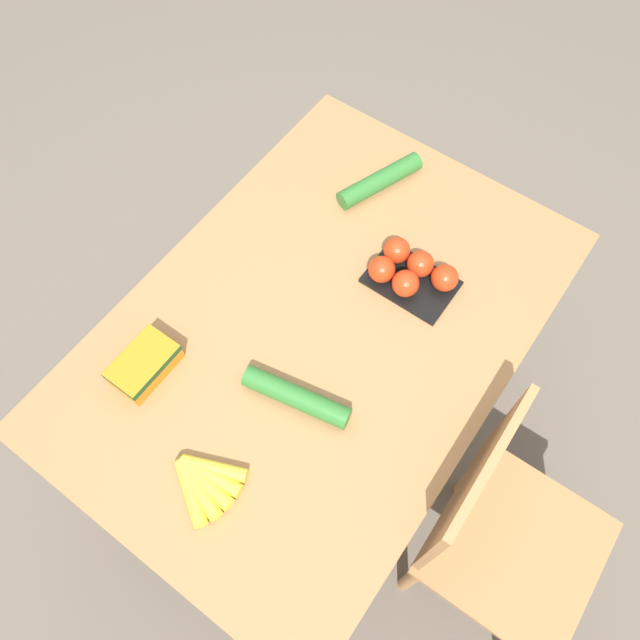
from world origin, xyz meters
name	(u,v)px	position (x,y,z in m)	size (l,w,h in m)	color
ground_plane	(320,419)	(0.00, 0.00, 0.00)	(12.00, 12.00, 0.00)	#665B51
dining_table	(320,342)	(0.00, 0.00, 0.64)	(1.34, 0.92, 0.73)	#9E7044
chair	(496,531)	(0.11, 0.63, 0.47)	(0.43, 0.41, 0.89)	#A87547
banana_bunch	(203,481)	(0.47, 0.02, 0.75)	(0.17, 0.17, 0.03)	brown
tomato_pack	(410,271)	(-0.25, 0.11, 0.77)	(0.15, 0.23, 0.08)	black
carrot_bag	(144,364)	(0.34, -0.27, 0.77)	(0.16, 0.10, 0.06)	orange
cucumber_near	(380,181)	(-0.46, -0.12, 0.76)	(0.27, 0.14, 0.05)	#2D702D
cucumber_far	(296,397)	(0.19, 0.07, 0.76)	(0.10, 0.27, 0.05)	#2D702D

